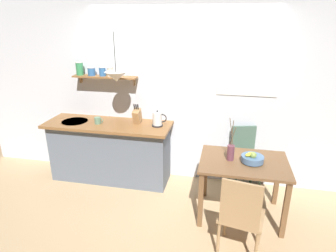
{
  "coord_description": "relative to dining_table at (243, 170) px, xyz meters",
  "views": [
    {
      "loc": [
        0.66,
        -3.38,
        2.34
      ],
      "look_at": [
        -0.1,
        0.25,
        0.95
      ],
      "focal_mm": 31.12,
      "sensor_mm": 36.0,
      "label": 1
    }
  ],
  "objects": [
    {
      "name": "ground_plane",
      "position": [
        -0.91,
        0.19,
        -0.63
      ],
      "size": [
        14.0,
        14.0,
        0.0
      ],
      "primitive_type": "plane",
      "color": "tan"
    },
    {
      "name": "back_wall",
      "position": [
        -0.71,
        0.84,
        0.72
      ],
      "size": [
        6.8,
        0.11,
        2.7
      ],
      "color": "silver",
      "rests_on": "ground_plane"
    },
    {
      "name": "kitchen_counter",
      "position": [
        -1.91,
        0.51,
        -0.17
      ],
      "size": [
        1.83,
        0.63,
        0.91
      ],
      "color": "slate",
      "rests_on": "ground_plane"
    },
    {
      "name": "wall_shelf",
      "position": [
        -2.08,
        0.68,
        0.96
      ],
      "size": [
        0.94,
        0.2,
        0.32
      ],
      "color": "brown"
    },
    {
      "name": "dining_table",
      "position": [
        0.0,
        0.0,
        0.0
      ],
      "size": [
        1.03,
        0.75,
        0.75
      ],
      "color": "brown",
      "rests_on": "ground_plane"
    },
    {
      "name": "dining_chair_near",
      "position": [
        -0.03,
        -0.71,
        -0.12
      ],
      "size": [
        0.5,
        0.46,
        0.93
      ],
      "color": "tan",
      "rests_on": "ground_plane"
    },
    {
      "name": "dining_chair_far",
      "position": [
        0.04,
        0.61,
        -0.12
      ],
      "size": [
        0.48,
        0.5,
        0.93
      ],
      "color": "#4C6B5B",
      "rests_on": "ground_plane"
    },
    {
      "name": "fruit_bowl",
      "position": [
        0.09,
        -0.02,
        0.17
      ],
      "size": [
        0.26,
        0.26,
        0.15
      ],
      "color": "#51759E",
      "rests_on": "dining_table"
    },
    {
      "name": "twig_vase",
      "position": [
        -0.16,
        0.0,
        0.22
      ],
      "size": [
        0.09,
        0.09,
        0.52
      ],
      "color": "brown",
      "rests_on": "dining_table"
    },
    {
      "name": "electric_kettle",
      "position": [
        -1.18,
        0.53,
        0.38
      ],
      "size": [
        0.24,
        0.16,
        0.23
      ],
      "color": "black",
      "rests_on": "kitchen_counter"
    },
    {
      "name": "knife_block",
      "position": [
        -1.49,
        0.58,
        0.39
      ],
      "size": [
        0.1,
        0.19,
        0.3
      ],
      "color": "tan",
      "rests_on": "kitchen_counter"
    },
    {
      "name": "coffee_mug_by_sink",
      "position": [
        -2.04,
        0.45,
        0.32
      ],
      "size": [
        0.13,
        0.09,
        0.09
      ],
      "color": "slate",
      "rests_on": "kitchen_counter"
    },
    {
      "name": "pendant_lamp",
      "position": [
        -1.68,
        0.35,
        0.99
      ],
      "size": [
        0.29,
        0.29,
        0.62
      ],
      "color": "black"
    }
  ]
}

